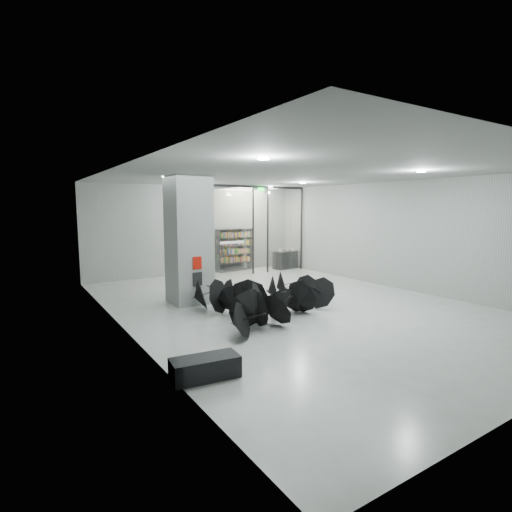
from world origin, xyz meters
TOP-DOWN VIEW (x-y plane):
  - room at (0.00, 0.00)m, footprint 14.00×14.02m
  - column at (-2.50, 2.00)m, footprint 1.20×1.20m
  - fire_cabinet at (-2.50, 1.38)m, footprint 0.28×0.04m
  - info_panel at (-2.50, 1.38)m, footprint 0.30×0.03m
  - exit_sign at (2.40, 5.30)m, footprint 0.30×0.06m
  - glass_partition at (2.39, 5.50)m, footprint 5.06×0.08m
  - bench at (-4.50, -3.40)m, footprint 1.26×0.65m
  - bookshelf at (1.81, 6.75)m, footprint 1.86×0.65m
  - shop_counter at (4.35, 5.99)m, footprint 1.53×0.90m
  - umbrella_cluster at (-1.44, -0.56)m, footprint 4.93×3.98m

SIDE VIEW (x-z plane):
  - bench at x=-4.50m, z-range 0.00..0.39m
  - umbrella_cluster at x=-1.44m, z-range -0.35..0.96m
  - shop_counter at x=4.35m, z-range 0.00..0.86m
  - info_panel at x=-2.50m, z-range 0.64..1.06m
  - bookshelf at x=1.81m, z-range 0.00..2.01m
  - fire_cabinet at x=-2.50m, z-range 1.16..1.54m
  - column at x=-2.50m, z-range 0.00..4.00m
  - glass_partition at x=2.39m, z-range 0.18..4.18m
  - room at x=0.00m, z-range 0.84..4.85m
  - exit_sign at x=2.40m, z-range 3.74..3.90m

